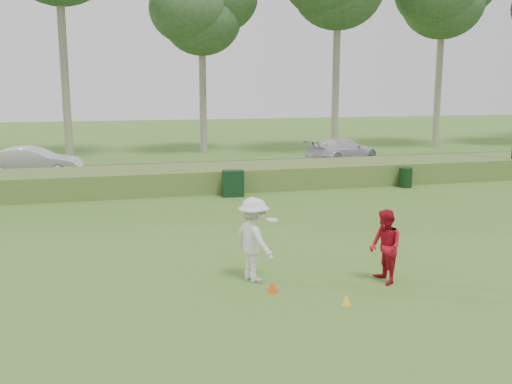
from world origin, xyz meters
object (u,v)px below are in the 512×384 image
object	(u,v)px
cone_orange	(272,287)
car_mid	(33,163)
car_right	(342,150)
player_white	(254,239)
utility_cabinet	(233,183)
player_red	(385,247)
trash_bin	(406,178)
cone_yellow	(346,300)

from	to	relation	value
cone_orange	car_mid	distance (m)	17.74
car_right	cone_orange	bearing A→B (deg)	130.30
cone_orange	player_white	bearing A→B (deg)	101.51
utility_cabinet	car_mid	xyz separation A→B (m)	(-7.89, 6.21, 0.26)
player_white	player_red	xyz separation A→B (m)	(2.68, -0.89, -0.12)
cone_orange	utility_cabinet	size ratio (longest dim) A/B	0.24
player_white	car_mid	size ratio (longest dim) A/B	0.43
utility_cabinet	trash_bin	xyz separation A→B (m)	(7.41, 0.09, -0.09)
player_white	player_red	size ratio (longest dim) A/B	1.15
cone_orange	cone_yellow	bearing A→B (deg)	-40.16
cone_yellow	car_mid	distance (m)	19.14
player_white	car_right	distance (m)	19.74
trash_bin	car_mid	distance (m)	16.48
cone_orange	car_right	size ratio (longest dim) A/B	0.06
cone_yellow	utility_cabinet	world-z (taller)	utility_cabinet
player_white	cone_orange	bearing A→B (deg)	170.82
utility_cabinet	car_right	world-z (taller)	car_right
cone_yellow	trash_bin	distance (m)	13.75
cone_yellow	car_mid	size ratio (longest dim) A/B	0.05
cone_yellow	trash_bin	bearing A→B (deg)	56.13
car_right	player_red	bearing A→B (deg)	136.95
player_red	trash_bin	bearing A→B (deg)	149.40
cone_orange	player_red	bearing A→B (deg)	-0.96
player_white	cone_yellow	distance (m)	2.45
cone_orange	car_right	world-z (taller)	car_right
player_red	car_right	bearing A→B (deg)	160.13
player_red	player_white	bearing A→B (deg)	-107.61
player_red	trash_bin	xyz separation A→B (m)	(6.36, 10.44, -0.39)
car_right	car_mid	bearing A→B (deg)	73.41
car_right	trash_bin	bearing A→B (deg)	154.01
utility_cabinet	cone_orange	bearing A→B (deg)	-91.23
utility_cabinet	car_mid	world-z (taller)	car_mid
cone_yellow	trash_bin	xyz separation A→B (m)	(7.66, 11.42, 0.31)
player_red	cone_yellow	bearing A→B (deg)	-52.61
cone_orange	trash_bin	distance (m)	13.67
player_white	trash_bin	size ratio (longest dim) A/B	2.23
cone_yellow	trash_bin	size ratio (longest dim) A/B	0.25
trash_bin	cone_orange	bearing A→B (deg)	-130.44
trash_bin	car_mid	bearing A→B (deg)	158.19
utility_cabinet	car_mid	distance (m)	10.04
player_white	trash_bin	distance (m)	13.16
cone_orange	car_mid	world-z (taller)	car_mid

